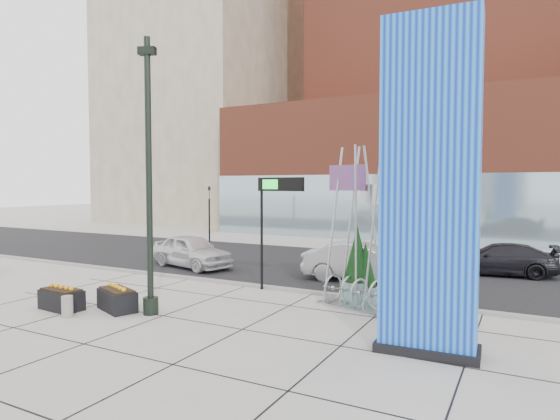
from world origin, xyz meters
The scene contains 20 objects.
ground centered at (0.00, 0.00, 0.00)m, with size 160.00×160.00×0.00m, color #9E9991.
street_asphalt centered at (0.00, 10.00, 0.01)m, with size 80.00×12.00×0.02m, color black.
curb_edge centered at (0.00, 4.00, 0.06)m, with size 80.00×0.30×0.12m, color gray.
tower_podium centered at (1.00, 27.00, 5.50)m, with size 34.00×10.00×11.00m, color brown.
tower_glass_front centered at (1.00, 22.20, 2.50)m, with size 34.00×0.60×5.00m, color #8CA5B2.
building_beige_left centered at (-26.00, 34.00, 17.00)m, with size 18.00×20.00×34.00m, color gray.
blue_pylon centered at (6.07, -0.45, 3.99)m, with size 2.53×1.22×8.25m.
lamp_post centered at (-2.49, -1.02, 3.61)m, with size 0.60×0.48×8.82m.
public_art_sculpture centered at (3.03, 3.00, 1.45)m, with size 2.68×1.85×5.53m.
concrete_bollard centered at (-4.57, -2.52, 0.34)m, with size 0.35×0.35×0.67m, color gray.
overhead_street_sign centered at (-0.38, 3.80, 3.83)m, with size 2.10×0.54×4.47m.
round_planter_east centered at (4.60, 2.10, 1.16)m, with size 0.98×0.98×2.45m.
round_planter_mid centered at (3.20, 3.60, 1.03)m, with size 0.87×0.87×2.18m.
round_planter_west centered at (2.90, 3.60, 1.30)m, with size 1.10×1.10×2.74m.
box_planter_north centered at (-5.52, -2.00, 0.39)m, with size 1.58×0.87×0.84m.
box_planter_south centered at (-3.80, -1.20, 0.40)m, with size 1.76×1.30×0.87m.
car_white_west centered at (-6.78, 6.45, 0.83)m, with size 1.95×4.85×1.65m, color silver.
car_silver_mid centered at (1.86, 7.27, 0.83)m, with size 1.76×5.04×1.66m, color #ADAEB5.
car_dark_east centered at (7.07, 11.51, 0.73)m, with size 2.05×5.03×1.46m, color black.
traffic_signal centered at (-12.00, 15.00, 2.30)m, with size 0.15×0.18×4.10m.
Camera 1 is at (8.18, -12.24, 4.15)m, focal length 30.00 mm.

